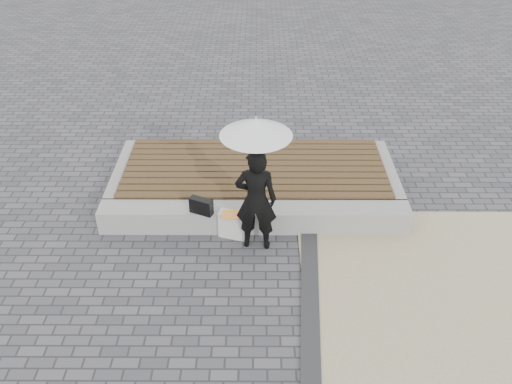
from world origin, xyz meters
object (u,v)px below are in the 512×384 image
seating_ledge (254,217)px  handbag (201,206)px  woman (256,200)px  canvas_tote (233,225)px  parasol (256,127)px

seating_ledge → handbag: size_ratio=13.47×
woman → canvas_tote: size_ratio=3.74×
canvas_tote → woman: bearing=-14.2°
woman → handbag: (-0.86, 0.30, -0.32)m
woman → parasol: (0.00, 0.00, 1.21)m
seating_ledge → canvas_tote: size_ratio=10.95×
seating_ledge → canvas_tote: bearing=-144.3°
parasol → canvas_tote: (-0.37, 0.22, -1.84)m
seating_ledge → woman: bearing=-86.6°
handbag → canvas_tote: handbag is taller
seating_ledge → parasol: bearing=-86.6°
seating_ledge → canvas_tote: canvas_tote is taller
woman → canvas_tote: bearing=-26.3°
parasol → handbag: bearing=160.9°
woman → parasol: size_ratio=1.32×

